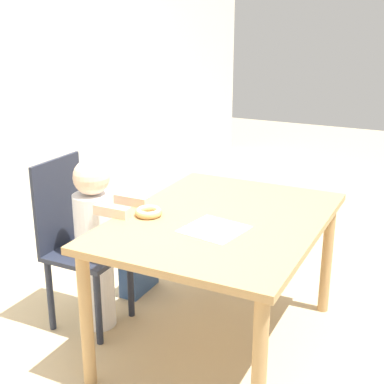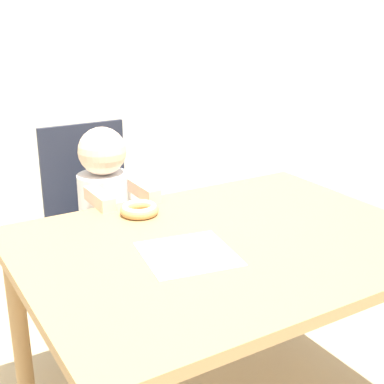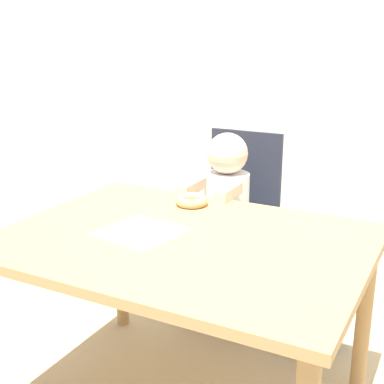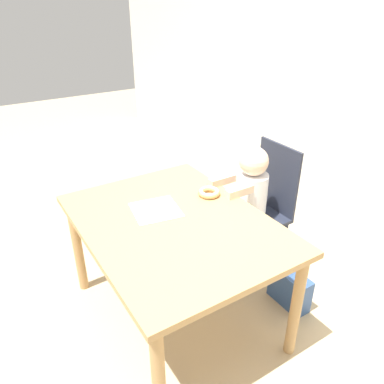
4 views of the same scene
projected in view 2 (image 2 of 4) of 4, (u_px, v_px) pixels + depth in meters
The scene contains 7 objects.
wall_back at pixel (54, 35), 2.78m from camera, with size 8.00×0.05×2.50m.
dining_table at pixel (226, 264), 1.68m from camera, with size 1.25×0.94×0.70m.
chair at pixel (97, 234), 2.29m from camera, with size 0.37×0.38×0.92m.
child_figure at pixel (107, 235), 2.18m from camera, with size 0.23×0.38×0.95m.
donut at pixel (139, 209), 1.84m from camera, with size 0.13×0.13×0.04m.
napkin at pixel (188, 254), 1.55m from camera, with size 0.30×0.30×0.00m.
handbag at pixel (195, 288), 2.52m from camera, with size 0.28×0.12×0.35m.
Camera 2 is at (-0.87, -1.24, 1.38)m, focal length 50.00 mm.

